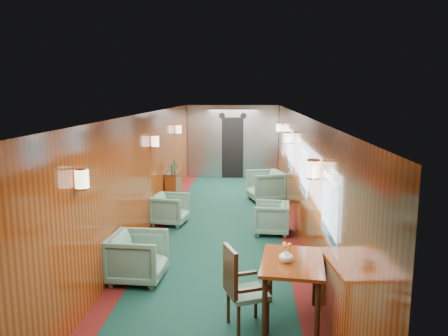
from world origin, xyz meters
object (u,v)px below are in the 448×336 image
(armchair_left_near, at_px, (138,257))
(side_chair, at_px, (240,285))
(dining_table, at_px, (292,270))
(armchair_right_near, at_px, (271,218))
(credenza, at_px, (174,187))
(armchair_left_far, at_px, (170,209))
(armchair_right_far, at_px, (265,186))

(armchair_left_near, bearing_deg, side_chair, -126.78)
(side_chair, bearing_deg, dining_table, -1.64)
(armchair_left_near, bearing_deg, armchair_right_near, -38.83)
(credenza, distance_m, armchair_left_far, 1.69)
(dining_table, distance_m, armchair_right_far, 6.12)
(side_chair, distance_m, credenza, 6.11)
(armchair_left_far, bearing_deg, armchair_right_far, -35.22)
(side_chair, relative_size, armchair_left_far, 1.44)
(dining_table, bearing_deg, armchair_right_near, 98.09)
(credenza, xyz_separation_m, armchair_right_near, (2.35, -2.19, -0.12))
(dining_table, distance_m, armchair_left_far, 4.52)
(credenza, bearing_deg, armchair_left_near, -86.89)
(credenza, xyz_separation_m, armchair_left_near, (0.25, -4.54, -0.07))
(side_chair, xyz_separation_m, armchair_right_near, (0.54, 3.65, -0.24))
(dining_table, distance_m, side_chair, 0.68)
(armchair_left_near, bearing_deg, armchair_right_far, -19.36)
(dining_table, distance_m, armchair_right_near, 3.43)
(side_chair, height_order, armchair_right_near, side_chair)
(armchair_right_near, relative_size, armchair_right_far, 0.80)
(credenza, relative_size, armchair_left_near, 1.40)
(armchair_left_far, bearing_deg, armchair_left_near, -170.71)
(side_chair, bearing_deg, armchair_left_near, 118.49)
(armchair_left_far, bearing_deg, credenza, 15.90)
(dining_table, height_order, side_chair, side_chair)
(armchair_right_far, bearing_deg, armchair_left_near, -39.21)
(armchair_left_far, height_order, armchair_right_near, armchair_left_far)
(dining_table, bearing_deg, armchair_left_far, 126.13)
(armchair_left_far, bearing_deg, side_chair, -150.44)
(credenza, relative_size, armchair_left_far, 1.57)
(dining_table, relative_size, armchair_right_far, 1.30)
(dining_table, xyz_separation_m, credenza, (-2.43, 5.60, -0.23))
(armchair_left_near, bearing_deg, dining_table, -112.97)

